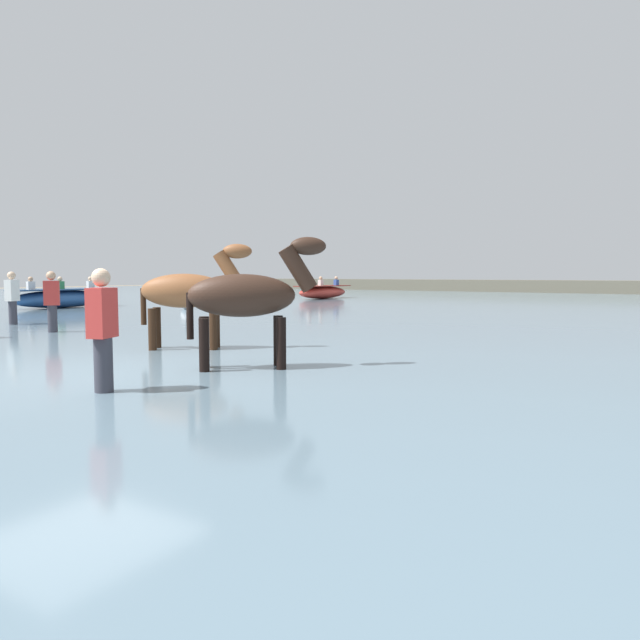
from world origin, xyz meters
name	(u,v)px	position (x,y,z in m)	size (l,w,h in m)	color
ground_plane	(75,396)	(0.00, 0.00, 0.00)	(120.00, 120.00, 0.00)	#84755B
water_surface	(404,327)	(0.00, 10.00, 0.14)	(90.00, 90.00, 0.28)	slate
horse_lead_dark_bay	(248,299)	(1.58, 1.58, 1.23)	(1.61, 1.55, 2.07)	#382319
horse_trailing_chestnut	(189,294)	(-0.63, 2.66, 1.23)	(1.75, 1.39, 2.08)	brown
boat_distant_west	(323,292)	(-9.87, 21.35, 0.63)	(1.37, 3.85, 1.16)	#BC382D
boat_mid_outer	(62,298)	(-13.74, 8.91, 0.65)	(1.60, 4.00, 1.19)	#28518E
person_spectator_far	(52,306)	(-5.28, 3.09, 0.87)	(0.35, 0.38, 1.63)	#383842
person_wading_mid	(12,302)	(-7.97, 3.73, 0.87)	(0.30, 0.37, 1.63)	#383842
person_onlooker_left	(103,339)	(1.29, -0.53, 0.87)	(0.30, 0.37, 1.63)	#383842
channel_buoy	(186,304)	(-9.08, 10.80, 0.49)	(0.40, 0.40, 0.91)	silver
far_shoreline	(582,289)	(0.00, 38.42, 0.57)	(80.00, 2.40, 1.13)	#605B4C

